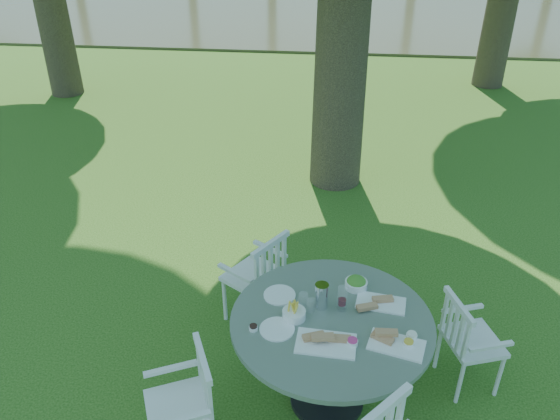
% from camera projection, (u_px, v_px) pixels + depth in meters
% --- Properties ---
extents(ground, '(140.00, 140.00, 0.00)m').
position_uv_depth(ground, '(278.00, 296.00, 5.27)').
color(ground, '#1C420D').
rests_on(ground, ground).
extents(table, '(1.42, 1.42, 0.82)m').
position_uv_depth(table, '(331.00, 336.00, 3.86)').
color(table, black).
rests_on(table, ground).
extents(chair_ne, '(0.50, 0.52, 0.82)m').
position_uv_depth(chair_ne, '(464.00, 337.00, 4.10)').
color(chair_ne, silver).
rests_on(chair_ne, ground).
extents(chair_nw, '(0.61, 0.61, 0.90)m').
position_uv_depth(chair_nw, '(261.00, 273.00, 4.70)').
color(chair_nw, silver).
rests_on(chair_nw, ground).
extents(chair_sw, '(0.56, 0.57, 0.87)m').
position_uv_depth(chair_sw, '(190.00, 399.00, 3.57)').
color(chair_sw, silver).
rests_on(chair_sw, ground).
extents(tableware, '(1.18, 0.83, 0.20)m').
position_uv_depth(tableware, '(332.00, 311.00, 3.80)').
color(tableware, white).
rests_on(tableware, table).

